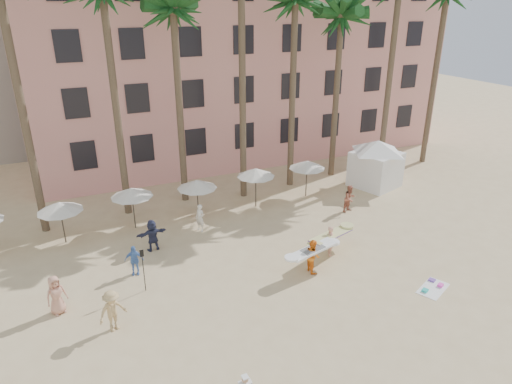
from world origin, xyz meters
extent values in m
plane|color=#D1B789|center=(0.00, 0.00, 0.00)|extent=(120.00, 120.00, 0.00)
cube|color=#E4978A|center=(7.00, 26.00, 8.00)|extent=(35.00, 14.00, 16.00)
cylinder|color=brown|center=(-10.00, 14.50, 7.00)|extent=(0.44, 0.44, 14.00)
cylinder|color=brown|center=(-5.00, 15.00, 6.75)|extent=(0.44, 0.44, 13.50)
cylinder|color=brown|center=(-1.00, 15.50, 6.25)|extent=(0.44, 0.44, 12.50)
cylinder|color=brown|center=(3.00, 14.50, 7.25)|extent=(0.44, 0.44, 14.50)
cylinder|color=brown|center=(7.00, 15.00, 6.50)|extent=(0.44, 0.44, 13.00)
cylinder|color=brown|center=(11.00, 15.50, 6.00)|extent=(0.44, 0.44, 12.00)
cylinder|color=brown|center=(15.00, 14.50, 7.00)|extent=(0.44, 0.44, 14.00)
cylinder|color=brown|center=(20.00, 15.00, 6.75)|extent=(0.44, 0.44, 13.50)
cylinder|color=#332B23|center=(-9.00, 12.40, 1.20)|extent=(0.07, 0.07, 2.40)
cone|color=silver|center=(-9.00, 12.40, 2.25)|extent=(2.50, 2.50, 0.55)
cylinder|color=#332B23|center=(-5.00, 12.60, 1.25)|extent=(0.07, 0.07, 2.50)
cone|color=silver|center=(-5.00, 12.60, 2.35)|extent=(2.50, 2.50, 0.55)
cylinder|color=#332B23|center=(-1.00, 12.50, 1.20)|extent=(0.07, 0.07, 2.40)
cone|color=silver|center=(-1.00, 12.50, 2.25)|extent=(2.50, 2.50, 0.55)
cylinder|color=#332B23|center=(3.00, 12.40, 1.30)|extent=(0.07, 0.07, 2.60)
cone|color=silver|center=(3.00, 12.40, 2.45)|extent=(2.50, 2.50, 0.55)
cylinder|color=#332B23|center=(7.00, 12.60, 1.25)|extent=(0.07, 0.07, 2.50)
cone|color=silver|center=(7.00, 12.60, 2.35)|extent=(2.50, 2.50, 0.55)
cube|color=white|center=(12.64, 12.18, 1.30)|extent=(3.78, 3.78, 2.60)
cone|color=white|center=(12.64, 12.18, 3.05)|extent=(5.67, 5.67, 0.90)
cube|color=white|center=(6.86, 0.17, 0.01)|extent=(2.05, 1.65, 0.02)
cube|color=#28B1A7|center=(6.32, 0.15, 0.07)|extent=(0.38, 0.35, 0.10)
cube|color=#FF46CA|center=(7.30, 0.15, 0.08)|extent=(0.35, 0.32, 0.12)
cube|color=#7448AD|center=(7.28, 0.69, 0.06)|extent=(0.36, 0.38, 0.08)
imported|color=#DE977D|center=(4.07, 4.96, 0.85)|extent=(0.61, 0.73, 1.70)
cube|color=#D9D787|center=(4.07, 4.96, 1.19)|extent=(3.18, 1.89, 0.37)
imported|color=orange|center=(2.33, 3.95, 0.89)|extent=(0.71, 0.89, 1.78)
cube|color=white|center=(2.33, 3.95, 1.24)|extent=(2.81, 1.24, 0.29)
imported|color=#AE6048|center=(8.28, 9.17, 0.91)|extent=(1.03, 0.90, 1.82)
imported|color=#2F3352|center=(-4.59, 9.45, 0.92)|extent=(1.75, 0.72, 1.83)
imported|color=white|center=(-1.49, 10.58, 0.85)|extent=(0.66, 0.74, 1.69)
imported|color=#5684CA|center=(-5.98, 7.41, 0.80)|extent=(1.01, 0.62, 1.60)
imported|color=tan|center=(-9.66, 5.66, 0.93)|extent=(1.06, 0.89, 1.85)
imported|color=tan|center=(-7.58, 3.47, 0.95)|extent=(1.40, 1.08, 1.90)
cylinder|color=black|center=(-5.81, 5.74, 1.05)|extent=(0.04, 0.04, 2.10)
cube|color=black|center=(-5.81, 5.74, 2.05)|extent=(0.18, 0.03, 0.35)
sphere|color=tan|center=(-4.00, -2.17, 0.91)|extent=(0.24, 0.24, 0.24)
camera|label=1|loc=(-8.56, -13.12, 12.82)|focal=32.00mm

